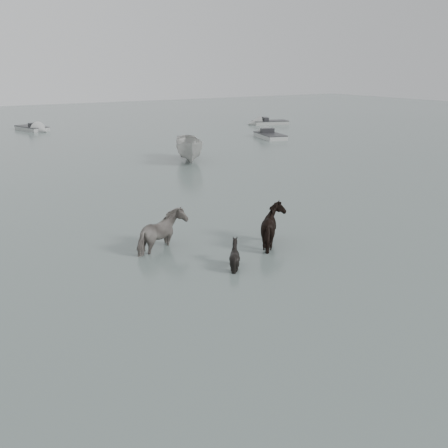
{
  "coord_description": "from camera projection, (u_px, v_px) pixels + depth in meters",
  "views": [
    {
      "loc": [
        -8.33,
        -12.56,
        5.96
      ],
      "look_at": [
        -0.24,
        0.63,
        1.0
      ],
      "focal_mm": 40.0,
      "sensor_mm": 36.0,
      "label": 1
    }
  ],
  "objects": [
    {
      "name": "skiff_star",
      "position": [
        270.0,
        121.0,
        51.89
      ],
      "size": [
        5.2,
        2.98,
        0.75
      ],
      "primitive_type": null,
      "rotation": [
        0.0,
        0.0,
        2.84
      ],
      "color": "#A3A39F",
      "rests_on": "ground"
    },
    {
      "name": "ground",
      "position": [
        240.0,
        257.0,
        16.16
      ],
      "size": [
        140.0,
        140.0,
        0.0
      ],
      "primitive_type": "plane",
      "color": "#54645F",
      "rests_on": "ground"
    },
    {
      "name": "skiff_mid",
      "position": [
        32.0,
        126.0,
        47.25
      ],
      "size": [
        2.99,
        5.49,
        0.75
      ],
      "primitive_type": null,
      "rotation": [
        0.0,
        0.0,
        -1.29
      ],
      "color": "#9EA19E",
      "rests_on": "ground"
    },
    {
      "name": "pony_black",
      "position": [
        235.0,
        249.0,
        15.29
      ],
      "size": [
        1.2,
        1.12,
        1.11
      ],
      "primitive_type": "imported",
      "rotation": [
        0.0,
        0.0,
        1.83
      ],
      "color": "black",
      "rests_on": "ground"
    },
    {
      "name": "pony_dark",
      "position": [
        276.0,
        222.0,
        17.05
      ],
      "size": [
        1.72,
        1.9,
        1.63
      ],
      "primitive_type": "imported",
      "rotation": [
        0.0,
        0.0,
        1.33
      ],
      "color": "black",
      "rests_on": "ground"
    },
    {
      "name": "pony_pinto",
      "position": [
        161.0,
        225.0,
        16.62
      ],
      "size": [
        2.2,
        1.76,
        1.7
      ],
      "primitive_type": "imported",
      "rotation": [
        0.0,
        0.0,
        2.07
      ],
      "color": "black",
      "rests_on": "ground"
    },
    {
      "name": "skiff_port",
      "position": [
        270.0,
        134.0,
        42.17
      ],
      "size": [
        2.75,
        5.36,
        0.75
      ],
      "primitive_type": null,
      "rotation": [
        0.0,
        0.0,
        1.34
      ],
      "color": "#ADB0AD",
      "rests_on": "ground"
    },
    {
      "name": "boat_small",
      "position": [
        190.0,
        148.0,
        32.05
      ],
      "size": [
        3.24,
        4.71,
        1.7
      ],
      "primitive_type": "imported",
      "rotation": [
        0.0,
        0.0,
        -0.4
      ],
      "color": "#AEAEA9",
      "rests_on": "ground"
    }
  ]
}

